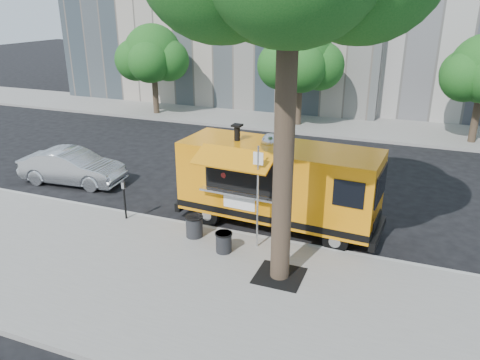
% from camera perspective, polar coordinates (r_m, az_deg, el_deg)
% --- Properties ---
extents(ground, '(120.00, 120.00, 0.00)m').
position_cam_1_polar(ground, '(15.39, -1.48, -4.92)').
color(ground, black).
rests_on(ground, ground).
extents(sidewalk, '(60.00, 6.00, 0.15)m').
position_cam_1_polar(sidewalk, '(12.24, -8.88, -12.20)').
color(sidewalk, gray).
rests_on(sidewalk, ground).
extents(curb, '(60.00, 0.14, 0.16)m').
position_cam_1_polar(curb, '(14.59, -2.89, -6.14)').
color(curb, '#999993').
rests_on(curb, ground).
extents(far_sidewalk, '(60.00, 5.00, 0.15)m').
position_cam_1_polar(far_sidewalk, '(27.61, 9.47, 6.78)').
color(far_sidewalk, gray).
rests_on(far_sidewalk, ground).
extents(tree_well, '(1.20, 1.20, 0.02)m').
position_cam_1_polar(tree_well, '(12.25, 4.83, -11.54)').
color(tree_well, black).
rests_on(tree_well, sidewalk).
extents(far_tree_a, '(3.42, 3.42, 5.36)m').
position_cam_1_polar(far_tree_a, '(29.55, -10.58, 14.94)').
color(far_tree_a, '#33261C').
rests_on(far_tree_a, far_sidewalk).
extents(far_tree_b, '(3.60, 3.60, 5.50)m').
position_cam_1_polar(far_tree_b, '(26.40, 7.39, 14.55)').
color(far_tree_b, '#33261C').
rests_on(far_tree_b, far_sidewalk).
extents(sign_post, '(0.28, 0.06, 3.00)m').
position_cam_1_polar(sign_post, '(12.80, 2.18, -1.41)').
color(sign_post, silver).
rests_on(sign_post, sidewalk).
extents(parking_meter, '(0.11, 0.11, 1.33)m').
position_cam_1_polar(parking_meter, '(15.28, -13.95, -1.74)').
color(parking_meter, black).
rests_on(parking_meter, sidewalk).
extents(food_truck, '(6.52, 3.15, 3.15)m').
position_cam_1_polar(food_truck, '(14.46, 4.52, -0.34)').
color(food_truck, orange).
rests_on(food_truck, ground).
extents(sedan, '(4.21, 1.80, 1.35)m').
position_cam_1_polar(sedan, '(19.35, -19.78, 1.50)').
color(sedan, '#B6B8BD').
rests_on(sedan, ground).
extents(trash_bin_left, '(0.54, 0.54, 0.65)m').
position_cam_1_polar(trash_bin_left, '(13.99, -5.60, -5.56)').
color(trash_bin_left, '#232326').
rests_on(trash_bin_left, sidewalk).
extents(trash_bin_right, '(0.48, 0.48, 0.58)m').
position_cam_1_polar(trash_bin_right, '(13.13, -1.99, -7.51)').
color(trash_bin_right, black).
rests_on(trash_bin_right, sidewalk).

